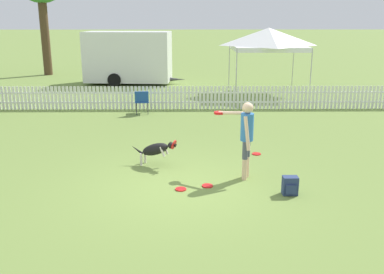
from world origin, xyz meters
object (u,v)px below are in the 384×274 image
leaping_dog (156,149)px  frisbee_midfield (181,189)px  folding_chair_center (142,100)px  equipment_trailer (128,57)px  backpack_on_grass (290,186)px  handler_person (246,131)px  frisbee_near_handler (256,154)px  canopy_tent_main (268,39)px  frisbee_near_dog (207,186)px

leaping_dog → frisbee_midfield: 1.65m
leaping_dog → folding_chair_center: bearing=-148.7°
equipment_trailer → backpack_on_grass: bearing=-66.6°
handler_person → backpack_on_grass: (0.80, -0.94, -0.89)m
frisbee_near_handler → leaping_dog: bearing=-161.2°
frisbee_midfield → handler_person: bearing=25.5°
backpack_on_grass → canopy_tent_main: bearing=82.2°
frisbee_near_dog → frisbee_midfield: size_ratio=1.00×
frisbee_midfield → canopy_tent_main: bearing=71.7°
frisbee_near_dog → canopy_tent_main: bearing=74.0°
frisbee_midfield → backpack_on_grass: 2.23m
frisbee_near_handler → frisbee_midfield: bearing=-129.6°
backpack_on_grass → equipment_trailer: (-5.17, 15.02, 1.25)m
leaping_dog → canopy_tent_main: bearing=178.5°
frisbee_near_handler → folding_chair_center: 6.03m
frisbee_near_handler → frisbee_near_dog: (-1.38, -2.17, 0.00)m
frisbee_near_dog → folding_chair_center: bearing=106.4°
handler_person → folding_chair_center: size_ratio=1.99×
leaping_dog → folding_chair_center: size_ratio=1.36×
handler_person → frisbee_midfield: 1.88m
handler_person → frisbee_midfield: handler_person is taller
frisbee_midfield → equipment_trailer: (-2.97, 14.74, 1.42)m
frisbee_near_handler → equipment_trailer: 13.41m
backpack_on_grass → canopy_tent_main: (1.63, 11.84, 2.31)m
frisbee_near_handler → equipment_trailer: size_ratio=0.04×
frisbee_midfield → backpack_on_grass: bearing=-7.1°
frisbee_midfield → folding_chair_center: 7.43m
handler_person → folding_chair_center: bearing=46.2°
folding_chair_center → equipment_trailer: (-1.45, 7.49, 0.92)m
frisbee_near_handler → backpack_on_grass: bearing=-84.4°
equipment_trailer → handler_person: bearing=-68.3°
folding_chair_center → frisbee_midfield: bearing=97.2°
frisbee_near_handler → frisbee_midfield: (-1.94, -2.35, 0.00)m
frisbee_near_dog → folding_chair_center: folding_chair_center is taller
frisbee_near_handler → frisbee_near_dog: bearing=-122.5°
folding_chair_center → backpack_on_grass: bearing=111.7°
frisbee_near_handler → frisbee_midfield: size_ratio=1.00×
leaping_dog → equipment_trailer: equipment_trailer is taller
leaping_dog → equipment_trailer: (-2.36, 13.26, 1.02)m
leaping_dog → frisbee_near_dog: (1.17, -1.30, -0.40)m
handler_person → backpack_on_grass: bearing=-117.3°
folding_chair_center → canopy_tent_main: size_ratio=0.27×
frisbee_midfield → equipment_trailer: equipment_trailer is taller
folding_chair_center → equipment_trailer: 7.68m
leaping_dog → backpack_on_grass: size_ratio=3.09×
frisbee_near_dog → frisbee_near_handler: bearing=57.5°
frisbee_near_handler → backpack_on_grass: size_ratio=0.61×
canopy_tent_main → equipment_trailer: canopy_tent_main is taller
canopy_tent_main → equipment_trailer: size_ratio=0.61×
leaping_dog → frisbee_midfield: size_ratio=5.10×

